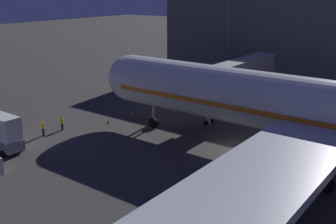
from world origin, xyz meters
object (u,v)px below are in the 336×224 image
at_px(ground_crew_under_port_wing, 43,127).
at_px(traffic_cone_nose_starboard, 109,121).
at_px(jet_bridge, 231,73).
at_px(ground_crew_near_nose_gear, 62,122).
at_px(ops_van, 1,133).
at_px(apron_floodlight_mast, 229,20).
at_px(traffic_cone_nose_port, 132,113).

bearing_deg(ground_crew_under_port_wing, traffic_cone_nose_starboard, 160.72).
xyz_separation_m(jet_bridge, ground_crew_near_nose_gear, (17.81, -12.89, -4.73)).
bearing_deg(traffic_cone_nose_starboard, jet_bridge, 140.95).
bearing_deg(ops_van, apron_floodlight_mast, 174.46).
relative_size(jet_bridge, ops_van, 3.35).
distance_m(jet_bridge, ground_crew_near_nose_gear, 22.48).
bearing_deg(traffic_cone_nose_starboard, ground_crew_near_nose_gear, -26.95).
bearing_deg(ground_crew_under_port_wing, ground_crew_near_nose_gear, 177.65).
bearing_deg(ground_crew_under_port_wing, jet_bridge, 147.57).
distance_m(apron_floodlight_mast, traffic_cone_nose_port, 25.78).
relative_size(jet_bridge, ground_crew_near_nose_gear, 10.97).
relative_size(apron_floodlight_mast, traffic_cone_nose_starboard, 35.52).
relative_size(apron_floodlight_mast, ground_crew_under_port_wing, 10.66).
xyz_separation_m(apron_floodlight_mast, ground_crew_near_nose_gear, (32.85, -3.99, -10.27)).
height_order(jet_bridge, ground_crew_near_nose_gear, jet_bridge).
xyz_separation_m(ground_crew_under_port_wing, traffic_cone_nose_port, (-12.20, 2.73, -0.74)).
bearing_deg(ground_crew_near_nose_gear, jet_bridge, 144.11).
height_order(apron_floodlight_mast, ground_crew_under_port_wing, apron_floodlight_mast).
relative_size(apron_floodlight_mast, ground_crew_near_nose_gear, 11.21).
bearing_deg(jet_bridge, traffic_cone_nose_starboard, -39.05).
height_order(jet_bridge, traffic_cone_nose_starboard, jet_bridge).
bearing_deg(traffic_cone_nose_starboard, traffic_cone_nose_port, 180.00).
bearing_deg(traffic_cone_nose_port, ground_crew_under_port_wing, -12.61).
height_order(apron_floodlight_mast, ground_crew_near_nose_gear, apron_floodlight_mast).
distance_m(apron_floodlight_mast, ground_crew_near_nose_gear, 34.65).
relative_size(jet_bridge, ground_crew_under_port_wing, 10.43).
bearing_deg(jet_bridge, apron_floodlight_mast, -149.40).
xyz_separation_m(apron_floodlight_mast, ops_van, (40.78, -3.96, -9.30)).
bearing_deg(apron_floodlight_mast, ops_van, -5.54).
height_order(jet_bridge, ground_crew_under_port_wing, jet_bridge).
bearing_deg(traffic_cone_nose_port, ground_crew_near_nose_gear, -15.34).
relative_size(jet_bridge, traffic_cone_nose_port, 34.75).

